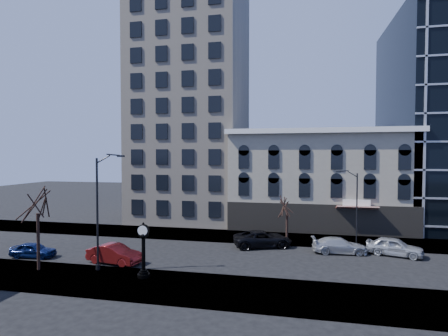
% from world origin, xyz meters
% --- Properties ---
extents(ground, '(160.00, 160.00, 0.00)m').
position_xyz_m(ground, '(0.00, 0.00, 0.00)').
color(ground, black).
rests_on(ground, ground).
extents(sidewalk_far, '(160.00, 6.00, 0.12)m').
position_xyz_m(sidewalk_far, '(0.00, 8.00, 0.06)').
color(sidewalk_far, gray).
rests_on(sidewalk_far, ground).
extents(sidewalk_near, '(160.00, 6.00, 0.12)m').
position_xyz_m(sidewalk_near, '(0.00, -8.00, 0.06)').
color(sidewalk_near, gray).
rests_on(sidewalk_near, ground).
extents(cream_tower, '(15.90, 15.40, 42.50)m').
position_xyz_m(cream_tower, '(-6.11, 18.88, 19.32)').
color(cream_tower, beige).
rests_on(cream_tower, ground).
extents(victorian_row, '(22.60, 11.19, 12.50)m').
position_xyz_m(victorian_row, '(12.00, 15.89, 6.00)').
color(victorian_row, '#9D9681').
rests_on(victorian_row, ground).
extents(street_clock, '(0.94, 0.94, 4.15)m').
position_xyz_m(street_clock, '(-1.90, -6.85, 1.99)').
color(street_clock, black).
rests_on(street_clock, sidewalk_near).
extents(street_lamp_near, '(2.41, 0.85, 9.47)m').
position_xyz_m(street_lamp_near, '(-5.56, -5.83, 7.27)').
color(street_lamp_near, black).
rests_on(street_lamp_near, sidewalk_near).
extents(street_lamp_far, '(2.01, 0.55, 7.82)m').
position_xyz_m(street_lamp_far, '(14.71, 5.91, 6.02)').
color(street_lamp_far, black).
rests_on(street_lamp_far, sidewalk_far).
extents(bare_tree_near, '(4.26, 4.26, 7.32)m').
position_xyz_m(bare_tree_near, '(-10.89, -6.97, 5.65)').
color(bare_tree_near, black).
rests_on(bare_tree_near, sidewalk_near).
extents(bare_tree_far, '(3.12, 3.12, 5.36)m').
position_xyz_m(bare_tree_far, '(8.33, 6.59, 4.16)').
color(bare_tree_far, black).
rests_on(bare_tree_far, sidewalk_far).
extents(car_near_a, '(4.13, 1.99, 1.36)m').
position_xyz_m(car_near_a, '(-14.13, -3.76, 0.68)').
color(car_near_a, '#0C194C').
rests_on(car_near_a, ground).
extents(car_near_b, '(5.11, 2.50, 1.61)m').
position_xyz_m(car_near_b, '(-5.98, -3.83, 0.81)').
color(car_near_b, maroon).
rests_on(car_near_b, ground).
extents(car_far_a, '(6.47, 4.57, 1.64)m').
position_xyz_m(car_far_a, '(5.97, 4.19, 0.82)').
color(car_far_a, black).
rests_on(car_far_a, ground).
extents(car_far_b, '(5.23, 2.52, 1.47)m').
position_xyz_m(car_far_b, '(13.32, 3.41, 0.73)').
color(car_far_b, '#A5A8AD').
rests_on(car_far_b, ground).
extents(car_far_c, '(5.26, 3.38, 1.67)m').
position_xyz_m(car_far_c, '(18.22, 3.61, 0.83)').
color(car_far_c, '#A5A8AD').
rests_on(car_far_c, ground).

